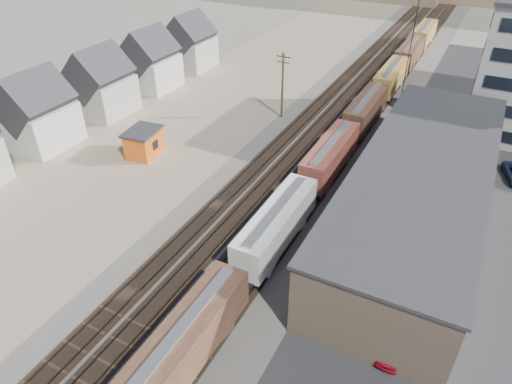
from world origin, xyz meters
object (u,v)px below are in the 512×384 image
at_px(freight_train, 350,131).
at_px(parked_car_red, 393,346).
at_px(maintenance_shed, 144,142).
at_px(utility_pole_north, 282,84).

relative_size(freight_train, parked_car_red, 26.79).
relative_size(freight_train, maintenance_shed, 22.17).
distance_m(freight_train, parked_car_red, 32.68).
xyz_separation_m(utility_pole_north, parked_car_red, (25.49, -35.09, -4.54)).
relative_size(freight_train, utility_pole_north, 11.97).
bearing_deg(parked_car_red, freight_train, 116.03).
bearing_deg(freight_train, maintenance_shed, -149.35).
height_order(utility_pole_north, maintenance_shed, utility_pole_north).
bearing_deg(parked_car_red, maintenance_shed, 158.64).
bearing_deg(utility_pole_north, freight_train, -23.14).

